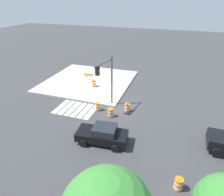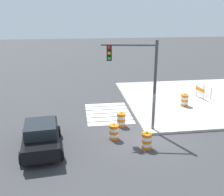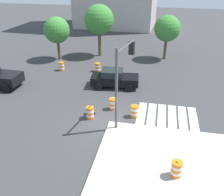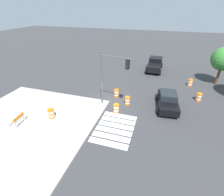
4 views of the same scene
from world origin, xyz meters
The scene contains 13 objects.
ground_plane centered at (0.00, 0.00, 0.00)m, with size 120.00×120.00×0.00m, color #38383A.
crosswalk_stripes centered at (4.00, 1.80, 0.01)m, with size 4.35×3.20×0.02m.
sports_car centered at (-0.83, 6.04, 0.81)m, with size 4.46×2.45×1.63m.
traffic_barrel_near_corner centered at (-7.15, 8.86, 0.45)m, with size 0.56×0.56×1.02m.
traffic_barrel_crosswalk_end centered at (-1.51, 0.37, 0.45)m, with size 0.56×0.56×1.02m.
traffic_barrel_median_near centered at (1.61, 1.24, 0.45)m, with size 0.56×0.56×1.02m.
traffic_barrel_median_far centered at (-0.15, 1.98, 0.45)m, with size 0.56×0.56×1.02m.
traffic_barrel_far_curb centered at (-3.29, 9.37, 0.45)m, with size 0.56×0.56×1.02m.
traffic_barrel_on_sidewalk centered at (4.44, -4.24, 0.60)m, with size 0.56×0.56×1.02m.
traffic_light_pole centered at (0.81, 0.52, 3.91)m, with size 0.83×3.24×5.50m.
street_tree_streetside_near centered at (3.60, 14.95, 3.59)m, with size 2.98×2.98×5.11m.
street_tree_streetside_mid centered at (-8.81, 12.26, 3.44)m, with size 2.97×2.97×4.94m.
street_tree_streetside_far centered at (-4.38, 14.59, 4.35)m, with size 3.49×3.49×6.12m.
Camera 3 is at (3.05, -13.86, 9.62)m, focal length 38.64 mm.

